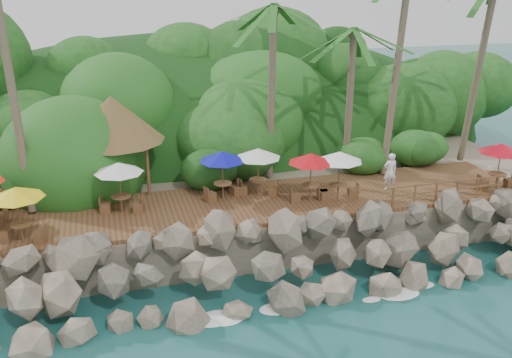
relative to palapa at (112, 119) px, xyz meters
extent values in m
plane|color=#19514F|center=(6.12, -9.58, -5.79)|extent=(140.00, 140.00, 0.00)
cube|color=gray|center=(6.12, 6.42, -4.74)|extent=(32.00, 25.20, 2.10)
ellipsoid|color=#143811|center=(6.12, 13.92, -5.79)|extent=(44.80, 28.00, 15.40)
cube|color=brown|center=(6.12, -3.58, -3.59)|extent=(26.00, 5.00, 0.20)
ellipsoid|color=white|center=(-2.88, -9.28, -5.76)|extent=(1.20, 0.80, 0.06)
ellipsoid|color=white|center=(0.12, -9.28, -5.76)|extent=(1.20, 0.80, 0.06)
ellipsoid|color=white|center=(3.12, -9.28, -5.76)|extent=(1.20, 0.80, 0.06)
ellipsoid|color=white|center=(6.12, -9.28, -5.76)|extent=(1.20, 0.80, 0.06)
ellipsoid|color=white|center=(9.12, -9.28, -5.76)|extent=(1.20, 0.80, 0.06)
ellipsoid|color=white|center=(12.12, -9.28, -5.76)|extent=(1.20, 0.80, 0.06)
ellipsoid|color=white|center=(15.12, -9.28, -5.76)|extent=(1.20, 0.80, 0.06)
cylinder|color=brown|center=(-4.09, -1.27, 3.21)|extent=(0.99, 2.49, 13.29)
cylinder|color=brown|center=(7.80, -0.39, 0.80)|extent=(0.57, 0.71, 8.58)
ellipsoid|color=#23601E|center=(7.80, -0.39, 5.09)|extent=(6.00, 6.00, 2.40)
cylinder|color=brown|center=(11.91, -0.70, 0.21)|extent=(0.48, 0.64, 7.40)
ellipsoid|color=#23601E|center=(11.91, -0.70, 3.90)|extent=(6.00, 6.00, 2.40)
cylinder|color=brown|center=(14.06, -1.39, 1.68)|extent=(1.50, 1.33, 10.30)
cylinder|color=brown|center=(18.95, -1.22, 1.48)|extent=(0.51, 1.34, 9.93)
cylinder|color=brown|center=(-1.40, -1.40, -2.29)|extent=(0.16, 0.16, 2.40)
cylinder|color=brown|center=(1.40, -1.40, -2.29)|extent=(0.16, 0.16, 2.40)
cylinder|color=brown|center=(-1.40, 1.40, -2.29)|extent=(0.16, 0.16, 2.40)
cylinder|color=brown|center=(1.40, 1.40, -2.29)|extent=(0.16, 0.16, 2.40)
cone|color=brown|center=(0.00, 0.00, 0.01)|extent=(4.89, 4.89, 2.20)
cylinder|color=brown|center=(17.92, -5.18, -3.11)|extent=(0.08, 0.08, 0.76)
cylinder|color=brown|center=(17.92, -5.18, -2.72)|extent=(0.86, 0.86, 0.05)
cylinder|color=brown|center=(17.92, -5.18, -2.36)|extent=(0.05, 0.05, 2.25)
cone|color=red|center=(17.92, -5.18, -1.39)|extent=(2.15, 2.15, 0.46)
cube|color=brown|center=(17.20, -5.12, -3.25)|extent=(0.47, 0.47, 0.47)
cube|color=brown|center=(18.63, -5.25, -3.25)|extent=(0.47, 0.47, 0.47)
cylinder|color=brown|center=(9.90, -4.31, -3.11)|extent=(0.08, 0.08, 0.76)
cylinder|color=brown|center=(9.90, -4.31, -2.72)|extent=(0.86, 0.86, 0.05)
cylinder|color=brown|center=(9.90, -4.31, -2.36)|extent=(0.05, 0.05, 2.25)
cone|color=white|center=(9.90, -4.31, -1.39)|extent=(2.15, 2.15, 0.46)
cube|color=brown|center=(9.20, -4.18, -3.25)|extent=(0.50, 0.50, 0.47)
cube|color=brown|center=(10.61, -4.44, -3.25)|extent=(0.50, 0.50, 0.47)
cylinder|color=brown|center=(0.03, -3.25, -3.11)|extent=(0.08, 0.08, 0.76)
cylinder|color=brown|center=(0.03, -3.25, -2.72)|extent=(0.86, 0.86, 0.05)
cylinder|color=brown|center=(0.03, -3.25, -2.36)|extent=(0.05, 0.05, 2.25)
cone|color=silver|center=(0.03, -3.25, -1.39)|extent=(2.15, 2.15, 0.46)
cube|color=brown|center=(-0.68, -3.11, -3.25)|extent=(0.51, 0.51, 0.47)
cube|color=brown|center=(0.73, -3.38, -3.25)|extent=(0.51, 0.51, 0.47)
cylinder|color=brown|center=(4.71, -2.86, -3.11)|extent=(0.08, 0.08, 0.76)
cylinder|color=brown|center=(4.71, -2.86, -2.72)|extent=(0.86, 0.86, 0.05)
cylinder|color=brown|center=(4.71, -2.86, -2.36)|extent=(0.05, 0.05, 2.25)
cone|color=#0C0DA5|center=(4.71, -2.86, -1.39)|extent=(2.15, 2.15, 0.46)
cube|color=brown|center=(4.04, -3.12, -3.25)|extent=(0.56, 0.56, 0.47)
cube|color=brown|center=(5.37, -2.59, -3.25)|extent=(0.56, 0.56, 0.47)
cylinder|color=brown|center=(6.42, -2.85, -3.11)|extent=(0.08, 0.08, 0.76)
cylinder|color=brown|center=(6.42, -2.85, -2.72)|extent=(0.86, 0.86, 0.05)
cylinder|color=brown|center=(6.42, -2.85, -2.36)|extent=(0.05, 0.05, 2.25)
cone|color=silver|center=(6.42, -2.85, -1.39)|extent=(2.15, 2.15, 0.46)
cube|color=brown|center=(5.75, -2.61, -3.25)|extent=(0.55, 0.55, 0.47)
cube|color=brown|center=(7.10, -3.09, -3.25)|extent=(0.55, 0.55, 0.47)
cylinder|color=brown|center=(8.56, -4.21, -3.11)|extent=(0.08, 0.08, 0.76)
cylinder|color=brown|center=(8.56, -4.21, -2.72)|extent=(0.86, 0.86, 0.05)
cylinder|color=brown|center=(8.56, -4.21, -2.36)|extent=(0.05, 0.05, 2.25)
cone|color=red|center=(8.56, -4.21, -1.39)|extent=(2.15, 2.15, 0.46)
cube|color=brown|center=(7.84, -4.14, -3.25)|extent=(0.47, 0.47, 0.47)
cube|color=brown|center=(9.27, -4.29, -3.25)|extent=(0.47, 0.47, 0.47)
cylinder|color=brown|center=(-3.93, -5.18, -3.11)|extent=(0.08, 0.08, 0.76)
cylinder|color=brown|center=(-3.93, -5.18, -2.72)|extent=(0.86, 0.86, 0.05)
cylinder|color=brown|center=(-3.93, -5.18, -2.36)|extent=(0.05, 0.05, 2.25)
cone|color=yellow|center=(-3.93, -5.18, -1.39)|extent=(2.15, 2.15, 0.46)
cube|color=brown|center=(-4.60, -4.94, -3.25)|extent=(0.55, 0.55, 0.47)
cube|color=brown|center=(-3.25, -5.43, -3.25)|extent=(0.55, 0.55, 0.47)
cube|color=brown|center=(-4.97, -3.16, -3.25)|extent=(0.52, 0.52, 0.47)
cylinder|color=brown|center=(11.90, -5.93, -2.99)|extent=(0.10, 0.10, 1.00)
cylinder|color=brown|center=(13.00, -5.93, -2.99)|extent=(0.10, 0.10, 1.00)
cylinder|color=brown|center=(14.10, -5.93, -2.99)|extent=(0.10, 0.10, 1.00)
cylinder|color=brown|center=(15.20, -5.93, -2.99)|extent=(0.10, 0.10, 1.00)
cylinder|color=brown|center=(16.30, -5.93, -2.99)|extent=(0.10, 0.10, 1.00)
cylinder|color=brown|center=(17.40, -5.93, -2.99)|extent=(0.10, 0.10, 1.00)
cube|color=brown|center=(14.65, -5.93, -2.54)|extent=(6.10, 0.06, 0.06)
cube|color=brown|center=(14.65, -5.93, -2.94)|extent=(6.10, 0.06, 0.06)
imported|color=silver|center=(12.80, -3.87, -2.56)|extent=(0.69, 0.47, 1.87)
camera|label=1|loc=(-0.47, -27.50, 6.76)|focal=40.34mm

